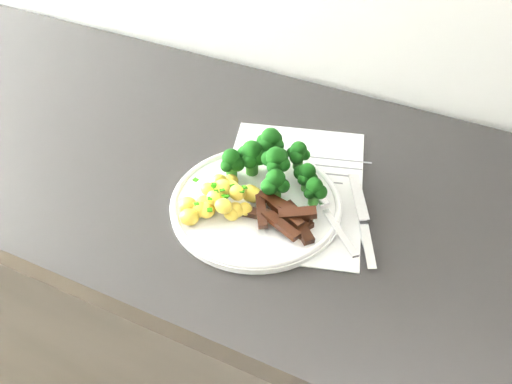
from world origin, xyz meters
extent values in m
cube|color=black|center=(-0.11, 1.69, 0.43)|extent=(2.28, 0.57, 0.86)
cube|color=white|center=(-0.10, 1.69, 0.86)|extent=(0.29, 0.34, 0.00)
cube|color=slate|center=(-0.08, 1.78, 0.86)|extent=(0.14, 0.04, 0.00)
cube|color=slate|center=(-0.08, 1.76, 0.86)|extent=(0.13, 0.04, 0.00)
cube|color=slate|center=(-0.09, 1.74, 0.86)|extent=(0.13, 0.04, 0.00)
cube|color=slate|center=(-0.10, 1.71, 0.86)|extent=(0.12, 0.04, 0.00)
cylinder|color=white|center=(-0.14, 1.63, 0.86)|extent=(0.25, 0.25, 0.01)
torus|color=white|center=(-0.14, 1.63, 0.86)|extent=(0.25, 0.25, 0.01)
cylinder|color=#28671D|center=(-0.13, 1.68, 0.89)|extent=(0.02, 0.02, 0.03)
sphere|color=black|center=(-0.12, 1.68, 0.91)|extent=(0.02, 0.02, 0.02)
sphere|color=black|center=(-0.13, 1.69, 0.91)|extent=(0.03, 0.03, 0.03)
sphere|color=black|center=(-0.14, 1.68, 0.91)|extent=(0.02, 0.02, 0.02)
sphere|color=black|center=(-0.13, 1.67, 0.91)|extent=(0.02, 0.02, 0.02)
sphere|color=black|center=(-0.13, 1.68, 0.92)|extent=(0.03, 0.03, 0.03)
cylinder|color=#28671D|center=(-0.08, 1.69, 0.88)|extent=(0.02, 0.02, 0.02)
sphere|color=black|center=(-0.07, 1.69, 0.89)|extent=(0.02, 0.02, 0.02)
sphere|color=black|center=(-0.08, 1.70, 0.89)|extent=(0.02, 0.02, 0.02)
sphere|color=black|center=(-0.09, 1.69, 0.89)|extent=(0.02, 0.02, 0.02)
sphere|color=black|center=(-0.08, 1.68, 0.89)|extent=(0.02, 0.02, 0.02)
sphere|color=black|center=(-0.08, 1.69, 0.90)|extent=(0.03, 0.03, 0.03)
cylinder|color=#28671D|center=(-0.17, 1.69, 0.88)|extent=(0.02, 0.02, 0.03)
sphere|color=black|center=(-0.16, 1.69, 0.90)|extent=(0.03, 0.03, 0.03)
sphere|color=black|center=(-0.17, 1.70, 0.90)|extent=(0.02, 0.02, 0.02)
sphere|color=black|center=(-0.18, 1.69, 0.90)|extent=(0.02, 0.02, 0.02)
sphere|color=black|center=(-0.17, 1.68, 0.90)|extent=(0.02, 0.02, 0.02)
sphere|color=black|center=(-0.17, 1.69, 0.91)|extent=(0.03, 0.03, 0.03)
cylinder|color=#28671D|center=(-0.11, 1.72, 0.89)|extent=(0.02, 0.02, 0.02)
sphere|color=black|center=(-0.10, 1.72, 0.90)|extent=(0.02, 0.02, 0.02)
sphere|color=black|center=(-0.11, 1.73, 0.90)|extent=(0.02, 0.02, 0.02)
sphere|color=black|center=(-0.12, 1.72, 0.90)|extent=(0.02, 0.02, 0.02)
sphere|color=black|center=(-0.11, 1.71, 0.90)|extent=(0.02, 0.02, 0.02)
sphere|color=black|center=(-0.11, 1.72, 0.91)|extent=(0.03, 0.03, 0.03)
cylinder|color=#28671D|center=(-0.15, 1.72, 0.89)|extent=(0.02, 0.02, 0.03)
sphere|color=black|center=(-0.14, 1.72, 0.91)|extent=(0.02, 0.02, 0.02)
sphere|color=black|center=(-0.15, 1.73, 0.91)|extent=(0.02, 0.02, 0.02)
sphere|color=black|center=(-0.16, 1.72, 0.91)|extent=(0.02, 0.02, 0.02)
sphere|color=black|center=(-0.15, 1.71, 0.91)|extent=(0.03, 0.03, 0.03)
sphere|color=black|center=(-0.15, 1.72, 0.92)|extent=(0.03, 0.03, 0.03)
cylinder|color=#28671D|center=(-0.06, 1.67, 0.88)|extent=(0.02, 0.02, 0.02)
sphere|color=black|center=(-0.05, 1.66, 0.89)|extent=(0.02, 0.02, 0.02)
sphere|color=black|center=(-0.06, 1.68, 0.89)|extent=(0.02, 0.02, 0.02)
sphere|color=black|center=(-0.06, 1.66, 0.89)|extent=(0.02, 0.02, 0.02)
sphere|color=black|center=(-0.06, 1.67, 0.90)|extent=(0.02, 0.02, 0.02)
cylinder|color=#28671D|center=(-0.19, 1.67, 0.88)|extent=(0.02, 0.02, 0.02)
sphere|color=black|center=(-0.18, 1.67, 0.89)|extent=(0.02, 0.02, 0.02)
sphere|color=black|center=(-0.20, 1.68, 0.90)|extent=(0.02, 0.02, 0.02)
sphere|color=black|center=(-0.19, 1.66, 0.89)|extent=(0.02, 0.02, 0.02)
sphere|color=black|center=(-0.19, 1.67, 0.90)|extent=(0.03, 0.03, 0.03)
cylinder|color=#28671D|center=(-0.11, 1.65, 0.88)|extent=(0.02, 0.02, 0.02)
sphere|color=black|center=(-0.10, 1.65, 0.90)|extent=(0.02, 0.02, 0.02)
sphere|color=black|center=(-0.12, 1.66, 0.90)|extent=(0.02, 0.02, 0.02)
sphere|color=black|center=(-0.12, 1.64, 0.90)|extent=(0.03, 0.03, 0.03)
sphere|color=black|center=(-0.11, 1.65, 0.90)|extent=(0.03, 0.03, 0.03)
ellipsoid|color=yellow|center=(-0.17, 1.60, 0.87)|extent=(0.02, 0.02, 0.02)
ellipsoid|color=yellow|center=(-0.15, 1.64, 0.88)|extent=(0.03, 0.02, 0.03)
ellipsoid|color=yellow|center=(-0.15, 1.59, 0.87)|extent=(0.02, 0.02, 0.02)
ellipsoid|color=yellow|center=(-0.18, 1.60, 0.87)|extent=(0.02, 0.02, 0.02)
ellipsoid|color=yellow|center=(-0.14, 1.64, 0.87)|extent=(0.03, 0.02, 0.02)
ellipsoid|color=yellow|center=(-0.20, 1.59, 0.87)|extent=(0.02, 0.02, 0.02)
ellipsoid|color=yellow|center=(-0.15, 1.60, 0.87)|extent=(0.03, 0.02, 0.02)
ellipsoid|color=yellow|center=(-0.21, 1.57, 0.88)|extent=(0.03, 0.03, 0.03)
ellipsoid|color=yellow|center=(-0.18, 1.65, 0.87)|extent=(0.02, 0.02, 0.02)
ellipsoid|color=yellow|center=(-0.15, 1.63, 0.87)|extent=(0.02, 0.02, 0.02)
ellipsoid|color=yellow|center=(-0.20, 1.56, 0.87)|extent=(0.03, 0.03, 0.02)
ellipsoid|color=yellow|center=(-0.19, 1.58, 0.87)|extent=(0.03, 0.03, 0.02)
ellipsoid|color=yellow|center=(-0.20, 1.64, 0.87)|extent=(0.02, 0.02, 0.02)
ellipsoid|color=yellow|center=(-0.18, 1.61, 0.89)|extent=(0.03, 0.03, 0.03)
ellipsoid|color=yellow|center=(-0.16, 1.58, 0.89)|extent=(0.03, 0.02, 0.02)
ellipsoid|color=yellow|center=(-0.20, 1.63, 0.87)|extent=(0.02, 0.02, 0.02)
ellipsoid|color=yellow|center=(-0.16, 1.61, 0.89)|extent=(0.03, 0.02, 0.02)
ellipsoid|color=yellow|center=(-0.17, 1.62, 0.89)|extent=(0.02, 0.02, 0.02)
ellipsoid|color=yellow|center=(-0.20, 1.58, 0.87)|extent=(0.03, 0.02, 0.02)
ellipsoid|color=yellow|center=(-0.14, 1.61, 0.87)|extent=(0.02, 0.02, 0.02)
ellipsoid|color=yellow|center=(-0.20, 1.61, 0.89)|extent=(0.02, 0.02, 0.02)
ellipsoid|color=yellow|center=(-0.18, 1.59, 0.89)|extent=(0.02, 0.02, 0.02)
cube|color=#1A6505|center=(-0.19, 1.61, 0.90)|extent=(0.01, 0.01, 0.00)
cube|color=#1A6505|center=(-0.17, 1.59, 0.90)|extent=(0.01, 0.01, 0.00)
cube|color=#1A6505|center=(-0.19, 1.57, 0.89)|extent=(0.01, 0.01, 0.00)
cube|color=#1A6505|center=(-0.15, 1.61, 0.90)|extent=(0.01, 0.01, 0.00)
cube|color=#1A6505|center=(-0.16, 1.62, 0.89)|extent=(0.01, 0.01, 0.00)
cube|color=#1A6505|center=(-0.17, 1.60, 0.90)|extent=(0.01, 0.01, 0.00)
cube|color=#1A6505|center=(-0.15, 1.62, 0.90)|extent=(0.01, 0.01, 0.00)
cube|color=#1A6505|center=(-0.22, 1.61, 0.89)|extent=(0.01, 0.01, 0.00)
cube|color=#1A6505|center=(-0.19, 1.60, 0.90)|extent=(0.01, 0.01, 0.00)
cube|color=#1A6505|center=(-0.18, 1.60, 0.90)|extent=(0.01, 0.01, 0.00)
cube|color=#1A6505|center=(-0.17, 1.56, 0.90)|extent=(0.01, 0.01, 0.00)
cube|color=#1A6505|center=(-0.16, 1.60, 0.89)|extent=(0.01, 0.01, 0.00)
cube|color=#1A6505|center=(-0.18, 1.58, 0.90)|extent=(0.01, 0.01, 0.00)
cube|color=#1A6505|center=(-0.16, 1.62, 0.90)|extent=(0.01, 0.01, 0.00)
cube|color=black|center=(-0.12, 1.61, 0.87)|extent=(0.06, 0.03, 0.01)
cube|color=black|center=(-0.08, 1.63, 0.87)|extent=(0.06, 0.02, 0.02)
cube|color=black|center=(-0.05, 1.61, 0.87)|extent=(0.05, 0.05, 0.01)
cube|color=black|center=(-0.07, 1.63, 0.87)|extent=(0.05, 0.04, 0.01)
cube|color=black|center=(-0.07, 1.61, 0.87)|extent=(0.06, 0.03, 0.01)
cube|color=black|center=(-0.08, 1.62, 0.88)|extent=(0.06, 0.04, 0.01)
cube|color=black|center=(-0.12, 1.61, 0.88)|extent=(0.04, 0.06, 0.01)
cube|color=black|center=(-0.08, 1.59, 0.88)|extent=(0.06, 0.04, 0.01)
cube|color=black|center=(-0.10, 1.63, 0.88)|extent=(0.06, 0.03, 0.01)
cube|color=black|center=(-0.07, 1.62, 0.88)|extent=(0.05, 0.04, 0.02)
cube|color=silver|center=(0.00, 1.62, 0.87)|extent=(0.08, 0.08, 0.01)
cube|color=silver|center=(-0.05, 1.67, 0.87)|extent=(0.03, 0.03, 0.00)
cylinder|color=silver|center=(-0.06, 1.69, 0.88)|extent=(0.02, 0.03, 0.00)
cylinder|color=silver|center=(-0.06, 1.68, 0.88)|extent=(0.02, 0.03, 0.00)
cylinder|color=silver|center=(-0.06, 1.68, 0.88)|extent=(0.02, 0.03, 0.00)
cylinder|color=silver|center=(-0.07, 1.68, 0.88)|extent=(0.02, 0.03, 0.00)
cube|color=silver|center=(0.00, 1.70, 0.87)|extent=(0.06, 0.10, 0.01)
cube|color=silver|center=(0.03, 1.63, 0.86)|extent=(0.05, 0.08, 0.01)
camera|label=1|loc=(0.11, 1.11, 1.43)|focal=39.21mm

